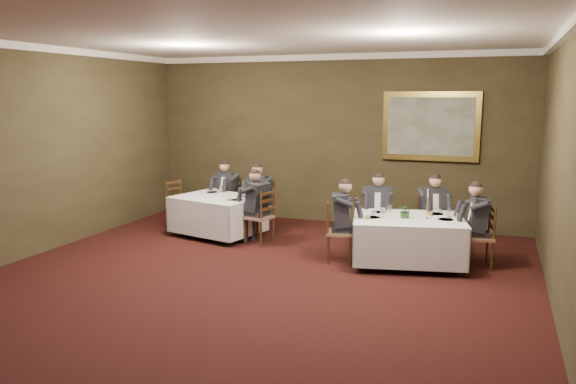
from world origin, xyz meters
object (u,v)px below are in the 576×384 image
Objects in this scene: chair_sec_backleft at (228,212)px; candlestick at (427,207)px; table_second at (218,213)px; table_main at (408,237)px; chair_main_backleft at (377,233)px; diner_main_backright at (432,222)px; diner_main_endleft at (340,231)px; chair_sec_endright at (260,228)px; diner_main_backleft at (378,220)px; diner_main_endright at (479,235)px; chair_sec_endleft at (181,215)px; centerpiece at (406,210)px; diner_sec_backright at (260,205)px; painting at (431,126)px; diner_sec_endright at (259,216)px; diner_sec_backleft at (228,201)px; chair_main_endright at (479,250)px; chair_sec_backright at (261,216)px; chair_main_backright at (431,235)px; chair_main_endleft at (339,244)px.

candlestick is at bearing 174.80° from chair_sec_backleft.
table_main is at bearing -9.16° from table_second.
diner_main_backright is at bearing -175.53° from chair_main_backleft.
table_second is 1.82× the size of chair_main_backleft.
diner_main_endleft reaches higher than chair_sec_endright.
diner_main_backleft is 1.00× the size of diner_main_endright.
chair_sec_endleft is (-4.03, 0.07, -0.23)m from diner_main_backleft.
centerpiece reaches higher than table_second.
diner_main_endright reaches higher than chair_sec_backleft.
chair_main_backleft is 1.35m from candlestick.
diner_sec_backright is at bearing 48.74° from table_second.
table_second is at bearing 170.04° from centerpiece.
chair_sec_backleft is 1.64m from chair_sec_endright.
painting is (4.67, 1.67, 1.79)m from chair_sec_endleft.
diner_main_endright is (1.06, 0.23, 0.06)m from table_main.
diner_main_endleft is (-1.06, -0.23, 0.06)m from table_main.
diner_main_backleft is at bearing 3.02° from table_second.
diner_sec_backright is 0.98m from diner_sec_endright.
chair_sec_endleft is 5.27m from painting.
chair_sec_endleft is 5.05m from candlestick.
table_main is 1.47× the size of diner_sec_backleft.
candlestick is (-0.79, -0.20, 0.66)m from chair_main_endright.
diner_main_backleft is 2.52m from chair_sec_backright.
diner_sec_endright is (-3.00, -0.60, 0.23)m from chair_main_backright.
diner_sec_backleft and diner_sec_backright have the same top height.
diner_main_backright is 1.00× the size of diner_sec_backleft.
diner_sec_backright is (-0.00, -0.01, 0.23)m from chair_sec_backright.
diner_main_backleft is 1.00× the size of diner_main_endleft.
candlestick is at bearing 13.77° from centerpiece.
chair_sec_endright is (0.97, -0.23, -0.17)m from table_second.
chair_main_endleft is 0.54× the size of painting.
diner_main_endleft is at bearing -96.68° from chair_sec_endright.
table_main is 2.75m from chair_sec_endright.
chair_main_backright is 1.00× the size of chair_main_endleft.
table_second is 1.35× the size of diner_main_backleft.
chair_main_backright is at bearing -65.63° from chair_sec_endright.
diner_sec_backright is at bearing -18.80° from chair_main_backleft.
diner_main_backright is 3.06m from diner_sec_endright.
diner_main_endright is 2.95m from painting.
chair_sec_backleft and chair_sec_backright have the same top height.
chair_sec_endright is at bearing -14.62° from diner_main_backright.
diner_main_backleft is at bearing 141.79° from candlestick.
candlestick is at bearing 91.73° from chair_main_endright.
chair_main_backleft is 1.00× the size of chair_main_endleft.
chair_sec_endright is (1.20, -1.11, -0.23)m from diner_sec_backleft.
chair_main_backright is at bearing -174.12° from diner_main_backleft.
chair_sec_backleft is at bearing -19.61° from diner_main_backleft.
diner_main_endright is 0.91m from candlestick.
table_second is at bearing -20.44° from chair_main_backright.
chair_main_backleft is at bearing -14.17° from diner_main_backright.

